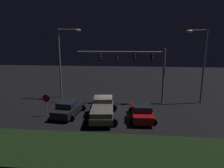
% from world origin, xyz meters
% --- Properties ---
extents(ground_plane, '(80.00, 80.00, 0.00)m').
position_xyz_m(ground_plane, '(0.00, 0.00, 0.00)').
color(ground_plane, black).
extents(grass_median, '(24.10, 4.88, 0.10)m').
position_xyz_m(grass_median, '(0.00, -7.94, 0.05)').
color(grass_median, black).
rests_on(grass_median, ground_plane).
extents(pickup_truck, '(3.23, 5.57, 1.80)m').
position_xyz_m(pickup_truck, '(-0.35, -2.06, 1.00)').
color(pickup_truck, '#514C47').
rests_on(pickup_truck, ground_plane).
extents(car_sedan, '(2.58, 4.46, 1.51)m').
position_xyz_m(car_sedan, '(3.41, -2.03, 0.74)').
color(car_sedan, maroon).
rests_on(car_sedan, ground_plane).
extents(car_sedan_far, '(2.82, 4.58, 1.51)m').
position_xyz_m(car_sedan_far, '(-3.85, -1.67, 0.74)').
color(car_sedan_far, black).
rests_on(car_sedan_far, ground_plane).
extents(traffic_signal_gantry, '(10.32, 0.56, 6.50)m').
position_xyz_m(traffic_signal_gantry, '(2.73, 3.23, 5.03)').
color(traffic_signal_gantry, slate).
rests_on(traffic_signal_gantry, ground_plane).
extents(street_lamp_left, '(3.01, 0.44, 8.91)m').
position_xyz_m(street_lamp_left, '(-6.29, 4.62, 5.58)').
color(street_lamp_left, slate).
rests_on(street_lamp_left, ground_plane).
extents(street_lamp_right, '(2.39, 0.44, 8.69)m').
position_xyz_m(street_lamp_right, '(10.31, 3.88, 5.40)').
color(street_lamp_right, slate).
rests_on(street_lamp_right, ground_plane).
extents(stop_sign, '(0.76, 0.08, 2.23)m').
position_xyz_m(stop_sign, '(-5.89, -2.17, 1.56)').
color(stop_sign, slate).
rests_on(stop_sign, ground_plane).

